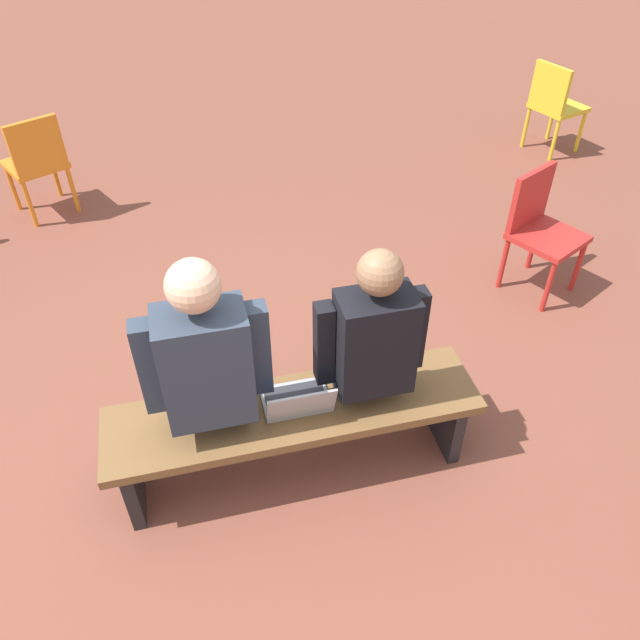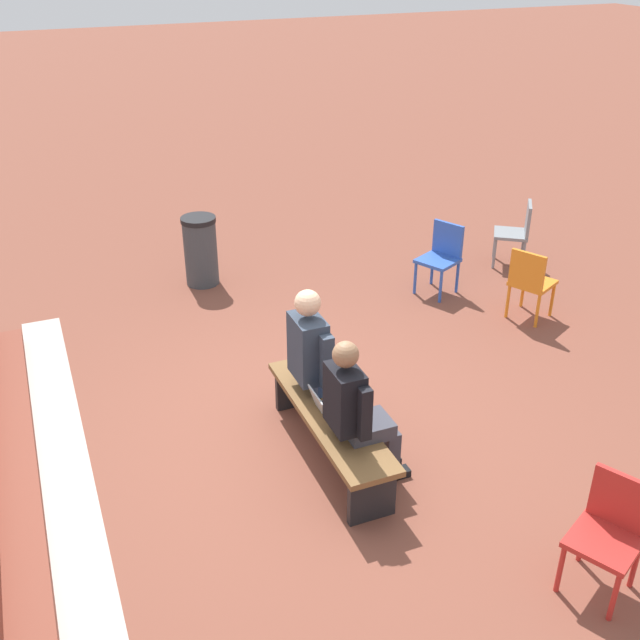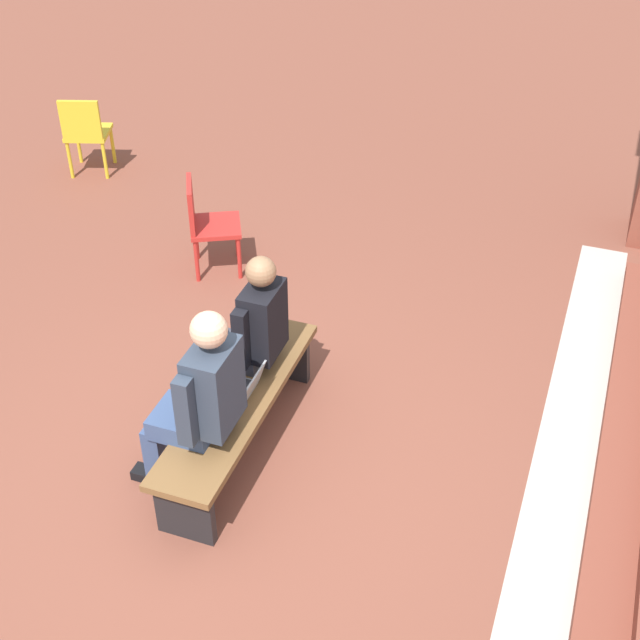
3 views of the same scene
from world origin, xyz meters
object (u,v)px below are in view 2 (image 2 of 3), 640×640
plastic_chair_far_right (610,528)px  plastic_chair_far_left (530,280)px  person_student (357,409)px  plastic_chair_mid_courtyard (518,230)px  person_adult (320,358)px  bench (330,421)px  litter_bin (201,251)px  laptop (329,408)px  plastic_chair_foreground (442,254)px

plastic_chair_far_right → plastic_chair_far_left: same height
plastic_chair_far_left → person_student: bearing=121.5°
plastic_chair_far_left → plastic_chair_mid_courtyard: bearing=-30.4°
plastic_chair_mid_courtyard → person_adult: bearing=122.6°
person_student → plastic_chair_mid_courtyard: size_ratio=1.55×
bench → litter_bin: (3.73, 0.12, 0.08)m
bench → person_adult: person_adult is taller
bench → laptop: size_ratio=5.62×
laptop → person_student: bearing=-167.7°
plastic_chair_foreground → plastic_chair_far_right: size_ratio=1.00×
bench → plastic_chair_foreground: 3.47m
plastic_chair_foreground → plastic_chair_far_right: bearing=163.3°
bench → plastic_chair_far_right: size_ratio=2.14×
person_student → plastic_chair_far_left: (1.79, -2.93, -0.22)m
plastic_chair_foreground → plastic_chair_far_left: 1.13m
bench → plastic_chair_mid_courtyard: 4.67m
plastic_chair_far_right → litter_bin: size_ratio=0.98×
person_adult → plastic_chair_mid_courtyard: 4.40m
person_student → plastic_chair_foreground: 3.70m
plastic_chair_mid_courtyard → plastic_chair_far_right: same height
laptop → plastic_chair_far_left: size_ratio=0.38×
person_adult → plastic_chair_foreground: (2.06, -2.40, -0.25)m
plastic_chair_mid_courtyard → plastic_chair_far_left: same height
person_student → plastic_chair_mid_courtyard: (3.11, -3.71, -0.22)m
person_adult → plastic_chair_mid_courtyard: (2.37, -3.70, -0.25)m
person_student → plastic_chair_mid_courtyard: 4.85m
litter_bin → plastic_chair_far_right: bearing=-167.2°
litter_bin → person_student: bearing=-177.4°
person_adult → laptop: bearing=168.2°
person_student → bench: bearing=10.0°
laptop → litter_bin: (3.75, 0.11, -0.07)m
litter_bin → plastic_chair_foreground: bearing=-116.6°
person_student → plastic_chair_far_right: bearing=-145.1°
bench → laptop: laptop is taller
bench → litter_bin: size_ratio=2.09×
person_adult → plastic_chair_far_right: person_adult is taller
person_adult → person_student: bearing=179.6°
plastic_chair_far_right → litter_bin: 5.81m
person_adult → litter_bin: bearing=3.3°
plastic_chair_mid_courtyard → plastic_chair_foreground: 1.34m
laptop → plastic_chair_foreground: plastic_chair_foreground is taller
person_adult → plastic_chair_mid_courtyard: bearing=-57.4°
person_adult → plastic_chair_foreground: 3.17m
plastic_chair_far_right → plastic_chair_far_left: bearing=-28.7°
plastic_chair_foreground → plastic_chair_far_left: size_ratio=1.00×
person_student → plastic_chair_far_left: size_ratio=1.55×
laptop → plastic_chair_foreground: bearing=-45.4°
person_student → litter_bin: bearing=2.6°
plastic_chair_mid_courtyard → plastic_chair_foreground: (-0.32, 1.30, 0.00)m
plastic_chair_foreground → litter_bin: litter_bin is taller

